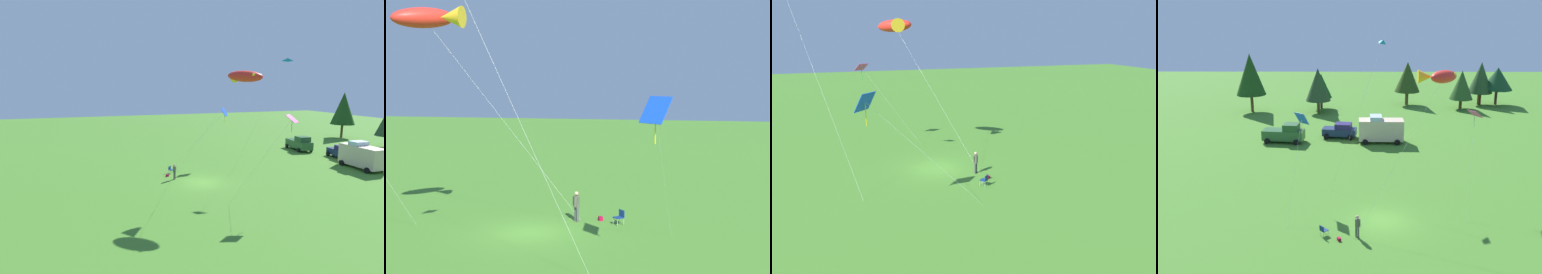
# 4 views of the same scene
# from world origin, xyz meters

# --- Properties ---
(ground_plane) EXTENTS (160.00, 160.00, 0.00)m
(ground_plane) POSITION_xyz_m (0.00, 0.00, 0.00)
(ground_plane) COLOR #437B27
(person_kite_flyer) EXTENTS (0.49, 0.52, 1.74)m
(person_kite_flyer) POSITION_xyz_m (-2.03, -2.64, 1.02)
(person_kite_flyer) COLOR #474B47
(person_kite_flyer) RESTS_ON ground
(folding_chair) EXTENTS (0.68, 0.68, 0.82)m
(folding_chair) POSITION_xyz_m (-4.53, -2.44, 0.49)
(folding_chair) COLOR navy
(folding_chair) RESTS_ON ground
(backpack_on_grass) EXTENTS (0.32, 0.38, 0.22)m
(backpack_on_grass) POSITION_xyz_m (-3.36, -3.12, 0.11)
(backpack_on_grass) COLOR #A60A2F
(backpack_on_grass) RESTS_ON ground
(kite_large_fish) EXTENTS (8.34, 6.69, 11.61)m
(kite_large_fish) POSITION_xyz_m (4.21, 2.15, 11.01)
(kite_large_fish) COLOR red
(kite_large_fish) RESTS_ON ground
(kite_diamond_blue) EXTENTS (1.34, 7.42, 7.40)m
(kite_diamond_blue) POSITION_xyz_m (-6.80, 5.38, 6.74)
(kite_diamond_blue) COLOR blue
(kite_diamond_blue) RESTS_ON ground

